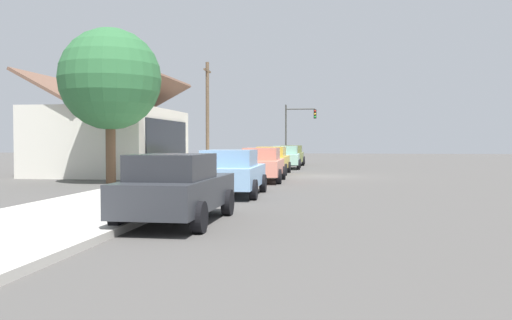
# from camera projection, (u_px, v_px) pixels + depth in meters

# --- Properties ---
(ground_plane) EXTENTS (120.00, 120.00, 0.00)m
(ground_plane) POSITION_uv_depth(u_px,v_px,m) (321.00, 176.00, 29.74)
(ground_plane) COLOR #4C4947
(sidewalk_curb) EXTENTS (60.00, 4.20, 0.16)m
(sidewalk_curb) POSITION_uv_depth(u_px,v_px,m) (219.00, 174.00, 30.53)
(sidewalk_curb) COLOR beige
(sidewalk_curb) RESTS_ON ground
(car_charcoal) EXTENTS (4.52, 2.00, 1.59)m
(car_charcoal) POSITION_uv_depth(u_px,v_px,m) (177.00, 188.00, 12.55)
(car_charcoal) COLOR #2D3035
(car_charcoal) RESTS_ON ground
(car_skyblue) EXTENTS (4.52, 2.15, 1.59)m
(car_skyblue) POSITION_uv_depth(u_px,v_px,m) (231.00, 172.00, 18.97)
(car_skyblue) COLOR #8CB7E0
(car_skyblue) RESTS_ON ground
(car_coral) EXTENTS (4.71, 2.05, 1.59)m
(car_coral) POSITION_uv_depth(u_px,v_px,m) (262.00, 164.00, 25.68)
(car_coral) COLOR #EA8C75
(car_coral) RESTS_ON ground
(car_mustard) EXTENTS (4.58, 1.95, 1.59)m
(car_mustard) POSITION_uv_depth(u_px,v_px,m) (272.00, 160.00, 31.82)
(car_mustard) COLOR gold
(car_mustard) RESTS_ON ground
(car_seafoam) EXTENTS (4.48, 2.16, 1.59)m
(car_seafoam) POSITION_uv_depth(u_px,v_px,m) (286.00, 157.00, 38.12)
(car_seafoam) COLOR #9ED1BC
(car_seafoam) RESTS_ON ground
(car_olive) EXTENTS (4.80, 2.23, 1.59)m
(car_olive) POSITION_uv_depth(u_px,v_px,m) (292.00, 155.00, 44.56)
(car_olive) COLOR olive
(car_olive) RESTS_ON ground
(storefront_building) EXTENTS (9.74, 6.88, 5.61)m
(storefront_building) POSITION_uv_depth(u_px,v_px,m) (112.00, 139.00, 31.75)
(storefront_building) COLOR silver
(storefront_building) RESTS_ON ground
(shade_tree) EXTENTS (4.53, 4.53, 6.93)m
(shade_tree) POSITION_uv_depth(u_px,v_px,m) (110.00, 80.00, 24.52)
(shade_tree) COLOR brown
(shade_tree) RESTS_ON ground
(traffic_light_main) EXTENTS (0.37, 2.79, 5.20)m
(traffic_light_main) POSITION_uv_depth(u_px,v_px,m) (298.00, 124.00, 49.12)
(traffic_light_main) COLOR #383833
(traffic_light_main) RESTS_ON ground
(utility_pole_wooden) EXTENTS (1.80, 0.24, 7.50)m
(utility_pole_wooden) POSITION_uv_depth(u_px,v_px,m) (207.00, 113.00, 38.95)
(utility_pole_wooden) COLOR brown
(utility_pole_wooden) RESTS_ON ground
(fire_hydrant_red) EXTENTS (0.22, 0.22, 0.71)m
(fire_hydrant_red) POSITION_uv_depth(u_px,v_px,m) (258.00, 163.00, 35.62)
(fire_hydrant_red) COLOR red
(fire_hydrant_red) RESTS_ON sidewalk_curb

